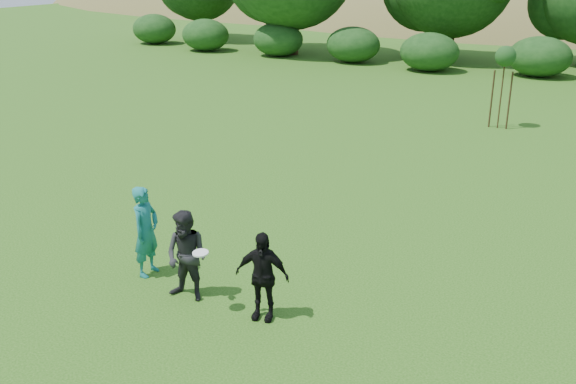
% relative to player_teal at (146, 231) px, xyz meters
% --- Properties ---
extents(ground, '(120.00, 120.00, 0.00)m').
position_rel_player_teal_xyz_m(ground, '(1.59, -0.39, -0.88)').
color(ground, '#19470C').
rests_on(ground, ground).
extents(player_teal, '(0.48, 0.68, 1.76)m').
position_rel_player_teal_xyz_m(player_teal, '(0.00, 0.00, 0.00)').
color(player_teal, '#186F6E').
rests_on(player_teal, ground).
extents(player_grey, '(0.84, 0.67, 1.65)m').
position_rel_player_teal_xyz_m(player_grey, '(1.25, -0.39, -0.06)').
color(player_grey, '#252427').
rests_on(player_grey, ground).
extents(player_black, '(0.97, 0.58, 1.55)m').
position_rel_player_teal_xyz_m(player_black, '(2.72, -0.30, -0.10)').
color(player_black, black).
rests_on(player_black, ground).
extents(frisbee, '(0.27, 0.27, 0.04)m').
position_rel_player_teal_xyz_m(frisbee, '(1.75, -0.66, 0.24)').
color(frisbee, white).
rests_on(frisbee, ground).
extents(sapling, '(0.70, 0.70, 2.85)m').
position_rel_player_teal_xyz_m(sapling, '(3.45, 14.48, 1.54)').
color(sapling, '#3A2716').
rests_on(sapling, ground).
extents(hillside, '(150.00, 72.00, 52.00)m').
position_rel_player_teal_xyz_m(hillside, '(1.03, 68.06, -12.85)').
color(hillside, olive).
rests_on(hillside, ground).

